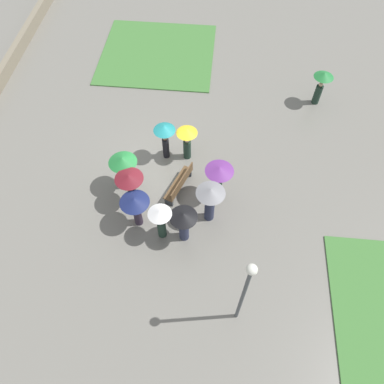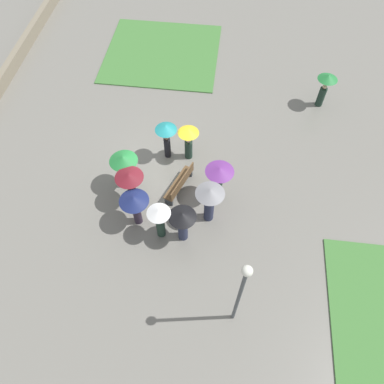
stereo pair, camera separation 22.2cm
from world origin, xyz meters
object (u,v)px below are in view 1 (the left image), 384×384
object	(u,v)px
crowd_person_yellow	(187,138)
crowd_person_teal	(165,134)
lamp_post	(246,288)
park_bench	(180,183)
crowd_person_green	(124,166)
crowd_person_maroon	(130,183)
crowd_person_navy	(135,205)
crowd_person_white	(160,219)
crowd_person_purple	(219,175)
crowd_person_black	(184,221)
crowd_person_grey	(210,198)
lone_walker_near_lawn	(322,83)

from	to	relation	value
crowd_person_yellow	crowd_person_teal	bearing A→B (deg)	129.29
lamp_post	crowd_person_teal	xyz separation A→B (m)	(-6.99, -3.41, -1.32)
park_bench	lamp_post	distance (m)	6.23
crowd_person_green	crowd_person_maroon	bearing A→B (deg)	134.56
crowd_person_navy	crowd_person_white	size ratio (longest dim) A/B	0.98
crowd_person_green	crowd_person_navy	world-z (taller)	crowd_person_green
crowd_person_navy	lamp_post	bearing A→B (deg)	80.92
park_bench	crowd_person_purple	xyz separation A→B (m)	(0.13, 1.61, 0.94)
park_bench	crowd_person_black	size ratio (longest dim) A/B	1.09
crowd_person_purple	crowd_person_green	size ratio (longest dim) A/B	1.03
crowd_person_grey	lamp_post	bearing A→B (deg)	118.27
crowd_person_black	crowd_person_grey	distance (m)	1.37
crowd_person_maroon	crowd_person_white	size ratio (longest dim) A/B	1.02
crowd_person_white	park_bench	bearing A→B (deg)	-74.28
crowd_person_navy	crowd_person_purple	bearing A→B (deg)	148.87
crowd_person_maroon	crowd_person_grey	distance (m)	3.23
lone_walker_near_lawn	crowd_person_grey	bearing A→B (deg)	162.65
crowd_person_yellow	crowd_person_black	size ratio (longest dim) A/B	1.02
park_bench	lone_walker_near_lawn	xyz separation A→B (m)	(-6.10, 6.28, 0.79)
crowd_person_yellow	crowd_person_white	size ratio (longest dim) A/B	1.01
crowd_person_yellow	lamp_post	bearing A→B (deg)	-124.85
crowd_person_black	crowd_person_purple	distance (m)	2.43
lamp_post	crowd_person_white	world-z (taller)	lamp_post
crowd_person_navy	lone_walker_near_lawn	bearing A→B (deg)	166.30
lamp_post	crowd_person_green	distance (m)	7.26
crowd_person_white	crowd_person_black	bearing A→B (deg)	-154.12
crowd_person_yellow	crowd_person_grey	bearing A→B (deg)	-122.77
crowd_person_yellow	crowd_person_black	world-z (taller)	crowd_person_yellow
lone_walker_near_lawn	crowd_person_white	bearing A→B (deg)	157.64
park_bench	crowd_person_purple	world-z (taller)	crowd_person_purple
crowd_person_black	park_bench	bearing A→B (deg)	-90.66
lamp_post	crowd_person_navy	world-z (taller)	lamp_post
crowd_person_maroon	crowd_person_navy	distance (m)	1.05
crowd_person_teal	lone_walker_near_lawn	world-z (taller)	crowd_person_teal
crowd_person_black	crowd_person_green	distance (m)	3.53
lamp_post	crowd_person_green	xyz separation A→B (m)	(-5.20, -4.86, -1.44)
crowd_person_green	crowd_person_white	distance (m)	2.90
crowd_person_maroon	crowd_person_green	bearing A→B (deg)	11.89
crowd_person_yellow	crowd_person_white	bearing A→B (deg)	-152.03
crowd_person_yellow	crowd_person_teal	xyz separation A→B (m)	(0.06, -0.95, 0.22)
crowd_person_teal	lamp_post	bearing A→B (deg)	-74.51
crowd_person_purple	crowd_person_maroon	world-z (taller)	crowd_person_purple
crowd_person_grey	park_bench	bearing A→B (deg)	-32.18
lamp_post	crowd_person_teal	bearing A→B (deg)	-153.97
crowd_person_black	crowd_person_yellow	bearing A→B (deg)	-97.10
crowd_person_purple	crowd_person_grey	distance (m)	1.15
crowd_person_yellow	crowd_person_maroon	size ratio (longest dim) A/B	0.99
crowd_person_green	crowd_person_grey	bearing A→B (deg)	178.17
park_bench	lamp_post	bearing A→B (deg)	47.54
park_bench	crowd_person_navy	bearing A→B (deg)	-18.89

